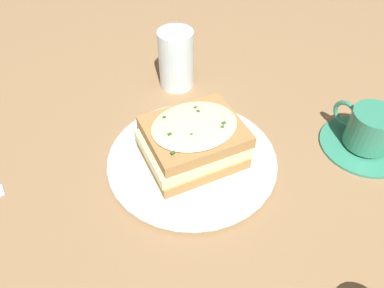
{
  "coord_description": "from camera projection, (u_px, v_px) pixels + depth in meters",
  "views": [
    {
      "loc": [
        -0.22,
        0.36,
        0.44
      ],
      "look_at": [
        -0.02,
        0.02,
        0.04
      ],
      "focal_mm": 35.0,
      "sensor_mm": 36.0,
      "label": 1
    }
  ],
  "objects": [
    {
      "name": "ground_plane",
      "position": [
        190.0,
        150.0,
        0.61
      ],
      "size": [
        2.4,
        2.4,
        0.0
      ],
      "primitive_type": "plane",
      "color": "olive"
    },
    {
      "name": "dinner_plate",
      "position": [
        192.0,
        159.0,
        0.58
      ],
      "size": [
        0.26,
        0.26,
        0.02
      ],
      "color": "silver",
      "rests_on": "ground_plane"
    },
    {
      "name": "sandwich",
      "position": [
        193.0,
        141.0,
        0.56
      ],
      "size": [
        0.17,
        0.19,
        0.06
      ],
      "rotation": [
        0.0,
        0.0,
        4.14
      ],
      "color": "#A37542",
      "rests_on": "dinner_plate"
    },
    {
      "name": "teacup_with_saucer",
      "position": [
        368.0,
        133.0,
        0.6
      ],
      "size": [
        0.14,
        0.14,
        0.07
      ],
      "rotation": [
        0.0,
        0.0,
        5.94
      ],
      "color": "#338466",
      "rests_on": "ground_plane"
    },
    {
      "name": "water_glass",
      "position": [
        176.0,
        59.0,
        0.7
      ],
      "size": [
        0.07,
        0.07,
        0.11
      ],
      "primitive_type": "cylinder",
      "color": "silver",
      "rests_on": "ground_plane"
    }
  ]
}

